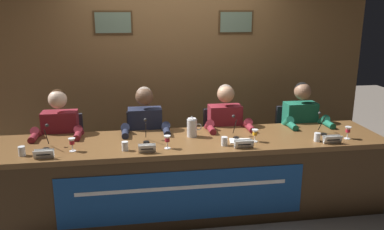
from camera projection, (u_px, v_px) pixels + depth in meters
The scene contains 29 objects.
ground_plane at pixel (192, 208), 4.08m from camera, with size 12.00×12.00×0.00m, color #70665B.
wall_back_panelled at pixel (176, 65), 5.08m from camera, with size 5.05×0.14×2.60m.
conference_table at pixel (193, 166), 3.83m from camera, with size 3.85×0.82×0.76m.
chair_far_left at pixel (65, 157), 4.34m from camera, with size 0.44×0.44×0.88m.
panelist_far_left at pixel (60, 139), 4.08m from camera, with size 0.51×0.48×1.21m.
nameplate_far_left at pixel (44, 154), 3.37m from camera, with size 0.17×0.06×0.08m.
juice_glass_far_left at pixel (72, 142), 3.53m from camera, with size 0.06×0.06×0.12m.
water_cup_far_left at pixel (22, 152), 3.44m from camera, with size 0.06×0.06×0.08m.
microphone_far_left at pixel (46, 141), 3.60m from camera, with size 0.06×0.17×0.22m.
chair_center_left at pixel (146, 152), 4.47m from camera, with size 0.44×0.44×0.88m.
panelist_center_left at pixel (146, 135), 4.21m from camera, with size 0.51×0.48×1.21m.
nameplate_center_left at pixel (147, 148), 3.51m from camera, with size 0.16×0.06×0.08m.
juice_glass_center_left at pixel (167, 140), 3.61m from camera, with size 0.06×0.06×0.12m.
water_cup_center_left at pixel (125, 147), 3.56m from camera, with size 0.06×0.06×0.08m.
microphone_center_left at pixel (146, 135), 3.79m from camera, with size 0.06×0.17×0.22m.
chair_center_right at pixel (222, 148), 4.60m from camera, with size 0.44×0.44×0.88m.
panelist_center_right at pixel (226, 131), 4.34m from camera, with size 0.51×0.48×1.21m.
nameplate_center_right at pixel (244, 144), 3.63m from camera, with size 0.18×0.06×0.08m.
juice_glass_center_right at pixel (255, 133), 3.79m from camera, with size 0.06×0.06×0.12m.
water_cup_center_right at pixel (224, 142), 3.70m from camera, with size 0.06×0.06×0.08m.
microphone_center_right at pixel (235, 131), 3.91m from camera, with size 0.06×0.17×0.22m.
chair_far_right at pixel (294, 145), 4.73m from camera, with size 0.44×0.44×0.88m.
panelist_far_right at pixel (302, 127), 4.47m from camera, with size 0.51×0.48×1.21m.
nameplate_far_right at pixel (332, 139), 3.75m from camera, with size 0.18×0.06×0.08m.
juice_glass_far_right at pixel (348, 130), 3.88m from camera, with size 0.06×0.06×0.12m.
water_cup_far_right at pixel (317, 138), 3.81m from camera, with size 0.06×0.06×0.08m.
microphone_far_right at pixel (322, 127), 4.02m from camera, with size 0.06×0.17×0.22m.
water_pitcher_central at pixel (192, 128), 3.94m from camera, with size 0.15×0.10×0.21m.
document_stack_center_right at pixel (241, 141), 3.81m from camera, with size 0.23×0.18×0.01m.
Camera 1 is at (-0.55, -3.64, 2.00)m, focal length 36.67 mm.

